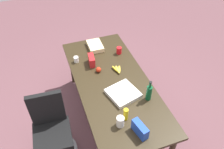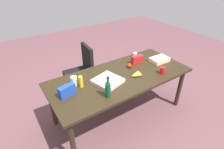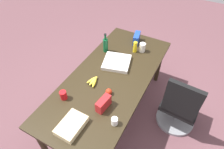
% 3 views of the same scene
% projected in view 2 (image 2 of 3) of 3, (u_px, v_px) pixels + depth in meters
% --- Properties ---
extents(ground_plane, '(10.00, 10.00, 0.00)m').
position_uv_depth(ground_plane, '(120.00, 113.00, 3.15)').
color(ground_plane, brown).
extents(conference_table, '(2.21, 0.98, 0.79)m').
position_uv_depth(conference_table, '(121.00, 80.00, 2.77)').
color(conference_table, black).
rests_on(conference_table, ground).
extents(office_chair, '(0.56, 0.56, 0.99)m').
position_uv_depth(office_chair, '(81.00, 76.00, 3.48)').
color(office_chair, gray).
rests_on(office_chair, ground).
extents(paper_cup, '(0.08, 0.08, 0.09)m').
position_uv_depth(paper_cup, '(135.00, 55.00, 3.25)').
color(paper_cup, white).
rests_on(paper_cup, conference_table).
extents(banana_bunch, '(0.20, 0.14, 0.04)m').
position_uv_depth(banana_bunch, '(137.00, 74.00, 2.71)').
color(banana_bunch, yellow).
rests_on(banana_bunch, conference_table).
extents(chip_bag_blue, '(0.23, 0.13, 0.15)m').
position_uv_depth(chip_bag_blue, '(67.00, 91.00, 2.28)').
color(chip_bag_blue, '#1E43B2').
rests_on(chip_bag_blue, conference_table).
extents(pizza_box, '(0.44, 0.44, 0.05)m').
position_uv_depth(pizza_box, '(108.00, 81.00, 2.56)').
color(pizza_box, silver).
rests_on(pizza_box, conference_table).
extents(red_solo_cup, '(0.10, 0.10, 0.11)m').
position_uv_depth(red_solo_cup, '(162.00, 70.00, 2.75)').
color(red_solo_cup, red).
rests_on(red_solo_cup, conference_table).
extents(sheet_cake, '(0.32, 0.23, 0.07)m').
position_uv_depth(sheet_cake, '(159.00, 60.00, 3.11)').
color(sheet_cake, beige).
rests_on(sheet_cake, conference_table).
extents(apple_red, '(0.08, 0.08, 0.08)m').
position_uv_depth(apple_red, '(129.00, 66.00, 2.92)').
color(apple_red, red).
rests_on(apple_red, conference_table).
extents(chip_bag_red, '(0.21, 0.10, 0.14)m').
position_uv_depth(chip_bag_red, '(137.00, 60.00, 3.03)').
color(chip_bag_red, red).
rests_on(chip_bag_red, conference_table).
extents(mustard_bottle, '(0.07, 0.07, 0.17)m').
position_uv_depth(mustard_bottle, '(81.00, 82.00, 2.43)').
color(mustard_bottle, yellow).
rests_on(mustard_bottle, conference_table).
extents(mayo_jar, '(0.10, 0.10, 0.14)m').
position_uv_depth(mayo_jar, '(74.00, 81.00, 2.48)').
color(mayo_jar, white).
rests_on(mayo_jar, conference_table).
extents(wine_bottle, '(0.08, 0.08, 0.30)m').
position_uv_depth(wine_bottle, '(108.00, 89.00, 2.23)').
color(wine_bottle, '#0E4D27').
rests_on(wine_bottle, conference_table).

